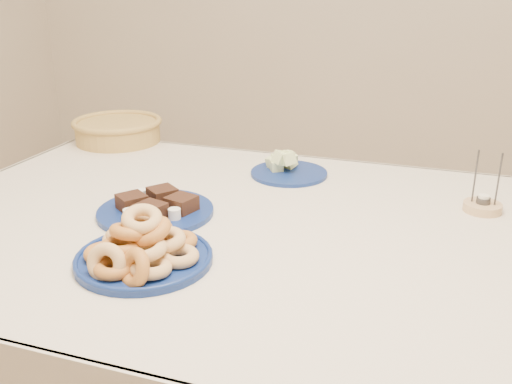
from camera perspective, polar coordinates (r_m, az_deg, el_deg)
dining_table at (r=1.35m, az=0.69°, el=-7.46°), size 1.71×1.11×0.75m
donut_platter at (r=1.15m, az=-11.34°, el=-5.66°), size 0.31×0.31×0.12m
melon_plate at (r=1.63m, az=3.07°, el=2.46°), size 0.24×0.24×0.08m
brownie_plate at (r=1.38m, az=-10.00°, el=-1.64°), size 0.35×0.35×0.05m
wicker_basket at (r=2.01m, az=-13.66°, el=6.09°), size 0.34×0.34×0.08m
candle_holder at (r=1.48m, az=21.72°, el=-1.28°), size 0.10×0.10×0.15m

